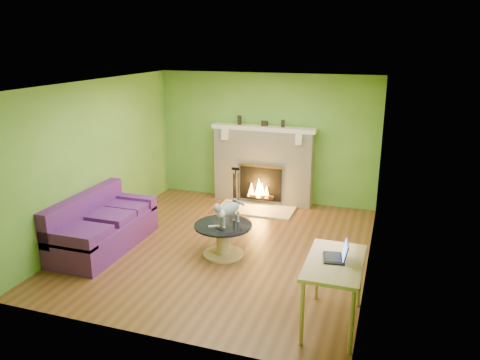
# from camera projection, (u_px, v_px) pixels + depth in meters

# --- Properties ---
(floor) EXTENTS (5.00, 5.00, 0.00)m
(floor) POSITION_uv_depth(u_px,v_px,m) (224.00, 246.00, 7.58)
(floor) COLOR brown
(floor) RESTS_ON ground
(ceiling) EXTENTS (5.00, 5.00, 0.00)m
(ceiling) POSITION_uv_depth(u_px,v_px,m) (222.00, 84.00, 6.83)
(ceiling) COLOR white
(ceiling) RESTS_ON wall_back
(wall_back) EXTENTS (5.00, 0.00, 5.00)m
(wall_back) POSITION_uv_depth(u_px,v_px,m) (266.00, 138.00, 9.47)
(wall_back) COLOR #4E812A
(wall_back) RESTS_ON floor
(wall_front) EXTENTS (5.00, 0.00, 5.00)m
(wall_front) POSITION_uv_depth(u_px,v_px,m) (140.00, 229.00, 4.93)
(wall_front) COLOR #4E812A
(wall_front) RESTS_ON floor
(wall_left) EXTENTS (0.00, 5.00, 5.00)m
(wall_left) POSITION_uv_depth(u_px,v_px,m) (98.00, 158.00, 7.89)
(wall_left) COLOR #4E812A
(wall_left) RESTS_ON floor
(wall_right) EXTENTS (0.00, 5.00, 5.00)m
(wall_right) POSITION_uv_depth(u_px,v_px,m) (374.00, 183.00, 6.52)
(wall_right) COLOR #4E812A
(wall_right) RESTS_ON floor
(window_frame) EXTENTS (0.00, 1.20, 1.20)m
(window_frame) POSITION_uv_depth(u_px,v_px,m) (371.00, 184.00, 5.63)
(window_frame) COLOR silver
(window_frame) RESTS_ON wall_right
(window_pane) EXTENTS (0.00, 1.06, 1.06)m
(window_pane) POSITION_uv_depth(u_px,v_px,m) (370.00, 184.00, 5.64)
(window_pane) COLOR white
(window_pane) RESTS_ON wall_right
(fireplace) EXTENTS (2.10, 0.46, 1.58)m
(fireplace) POSITION_uv_depth(u_px,v_px,m) (263.00, 166.00, 9.46)
(fireplace) COLOR beige
(fireplace) RESTS_ON floor
(hearth) EXTENTS (1.50, 0.75, 0.03)m
(hearth) POSITION_uv_depth(u_px,v_px,m) (256.00, 209.00, 9.21)
(hearth) COLOR beige
(hearth) RESTS_ON floor
(mantel) EXTENTS (2.10, 0.28, 0.08)m
(mantel) POSITION_uv_depth(u_px,v_px,m) (264.00, 128.00, 9.22)
(mantel) COLOR beige
(mantel) RESTS_ON fireplace
(sofa) EXTENTS (0.89, 1.93, 0.87)m
(sofa) POSITION_uv_depth(u_px,v_px,m) (101.00, 227.00, 7.48)
(sofa) COLOR #49175A
(sofa) RESTS_ON floor
(coffee_table) EXTENTS (0.89, 0.89, 0.51)m
(coffee_table) POSITION_uv_depth(u_px,v_px,m) (223.00, 238.00, 7.20)
(coffee_table) COLOR tan
(coffee_table) RESTS_ON floor
(desk) EXTENTS (0.64, 1.10, 0.81)m
(desk) POSITION_uv_depth(u_px,v_px,m) (334.00, 269.00, 5.32)
(desk) COLOR tan
(desk) RESTS_ON floor
(cat) EXTENTS (0.46, 0.69, 0.41)m
(cat) POSITION_uv_depth(u_px,v_px,m) (229.00, 212.00, 7.11)
(cat) COLOR slate
(cat) RESTS_ON coffee_table
(remote_silver) EXTENTS (0.17, 0.12, 0.02)m
(remote_silver) POSITION_uv_depth(u_px,v_px,m) (214.00, 226.00, 7.06)
(remote_silver) COLOR gray
(remote_silver) RESTS_ON coffee_table
(remote_black) EXTENTS (0.16, 0.11, 0.02)m
(remote_black) POSITION_uv_depth(u_px,v_px,m) (220.00, 229.00, 6.97)
(remote_black) COLOR black
(remote_black) RESTS_ON coffee_table
(laptop) EXTENTS (0.32, 0.35, 0.23)m
(laptop) POSITION_uv_depth(u_px,v_px,m) (334.00, 249.00, 5.31)
(laptop) COLOR black
(laptop) RESTS_ON desk
(fire_tools) EXTENTS (0.20, 0.20, 0.76)m
(fire_tools) POSITION_uv_depth(u_px,v_px,m) (236.00, 186.00, 9.37)
(fire_tools) COLOR black
(fire_tools) RESTS_ON hearth
(mantel_vase_left) EXTENTS (0.08, 0.08, 0.18)m
(mantel_vase_left) POSITION_uv_depth(u_px,v_px,m) (239.00, 120.00, 9.36)
(mantel_vase_left) COLOR black
(mantel_vase_left) RESTS_ON mantel
(mantel_vase_right) EXTENTS (0.07, 0.07, 0.14)m
(mantel_vase_right) POSITION_uv_depth(u_px,v_px,m) (283.00, 124.00, 9.10)
(mantel_vase_right) COLOR black
(mantel_vase_right) RESTS_ON mantel
(mantel_box) EXTENTS (0.12, 0.08, 0.10)m
(mantel_box) POSITION_uv_depth(u_px,v_px,m) (264.00, 123.00, 9.22)
(mantel_box) COLOR black
(mantel_box) RESTS_ON mantel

